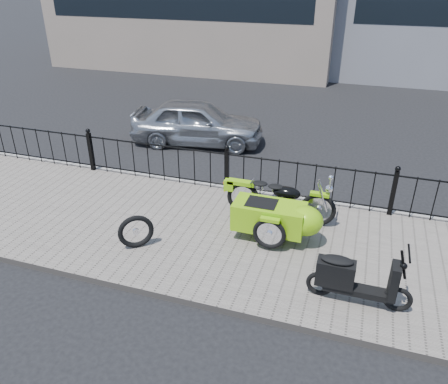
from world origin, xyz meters
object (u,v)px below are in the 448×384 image
(scooter, at_px, (352,279))
(sedan_car, at_px, (197,122))
(spare_tire, at_px, (136,232))
(motorcycle_sidecar, at_px, (280,214))

(scooter, distance_m, sedan_car, 7.44)
(scooter, bearing_deg, spare_tire, 175.92)
(scooter, xyz_separation_m, spare_tire, (-3.74, 0.27, -0.08))
(motorcycle_sidecar, distance_m, spare_tire, 2.63)
(motorcycle_sidecar, relative_size, sedan_car, 0.61)
(spare_tire, distance_m, sedan_car, 5.58)
(spare_tire, bearing_deg, sedan_car, 100.05)
(spare_tire, bearing_deg, scooter, -4.08)
(sedan_car, bearing_deg, scooter, -149.94)
(motorcycle_sidecar, relative_size, spare_tire, 3.52)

